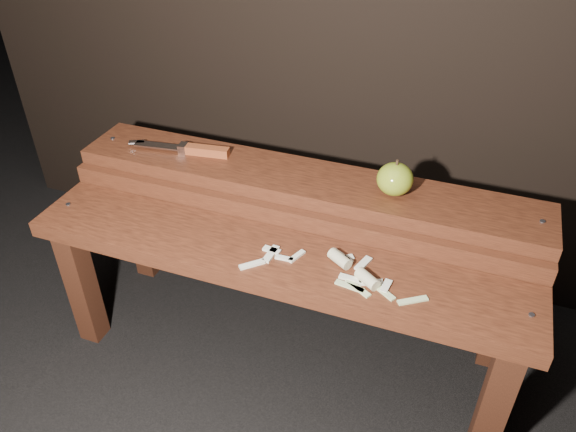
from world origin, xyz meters
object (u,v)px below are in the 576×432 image
(bench_rear_tier, at_px, (302,205))
(apple, at_px, (395,179))
(knife, at_px, (195,150))
(bench_front_tier, at_px, (270,278))

(bench_rear_tier, height_order, apple, apple)
(apple, relative_size, knife, 0.32)
(bench_rear_tier, xyz_separation_m, apple, (0.23, 0.00, 0.12))
(bench_front_tier, relative_size, bench_rear_tier, 1.00)
(bench_front_tier, height_order, apple, apple)
(bench_front_tier, xyz_separation_m, apple, (0.23, 0.23, 0.19))
(bench_front_tier, xyz_separation_m, knife, (-0.31, 0.24, 0.16))
(bench_front_tier, bearing_deg, bench_rear_tier, 90.00)
(knife, bearing_deg, bench_rear_tier, -1.93)
(bench_front_tier, distance_m, knife, 0.42)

